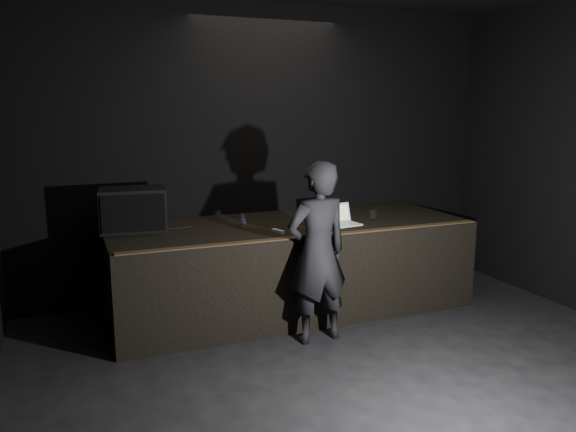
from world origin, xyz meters
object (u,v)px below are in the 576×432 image
Objects in this scene: laptop at (342,219)px; person at (317,253)px; stage_monitor at (133,209)px; stage_riser at (289,265)px; beer_can at (243,221)px.

person reaches higher than laptop.
person is (1.58, -1.21, -0.33)m from stage_monitor.
laptop reaches higher than stage_riser.
person is (0.47, -0.91, -0.18)m from beer_can.
laptop is at bearing -13.37° from beer_can.
stage_riser is 1.03m from person.
person is at bearing -62.67° from beer_can.
stage_monitor is 4.91× the size of beer_can.
laptop is 1.10m from beer_can.
person is at bearing -31.54° from stage_monitor.
stage_monitor is 1.98× the size of laptop.
stage_riser is 0.80m from beer_can.
beer_can is at bearing -68.42° from person.
stage_monitor reaches higher than stage_riser.
stage_riser is 1.84m from stage_monitor.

